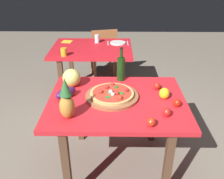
% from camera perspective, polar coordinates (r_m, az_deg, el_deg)
% --- Properties ---
extents(ground_plane, '(10.00, 10.00, 0.00)m').
position_cam_1_polar(ground_plane, '(2.57, 1.01, -17.00)').
color(ground_plane, gray).
extents(display_table, '(1.18, 0.90, 0.76)m').
position_cam_1_polar(display_table, '(2.15, 1.16, -4.47)').
color(display_table, '#523625').
rests_on(display_table, ground_plane).
extents(background_table, '(1.08, 0.84, 0.76)m').
position_cam_1_polar(background_table, '(3.41, -4.67, 8.13)').
color(background_table, '#523625').
rests_on(background_table, ground_plane).
extents(dining_chair, '(0.48, 0.48, 0.85)m').
position_cam_1_polar(dining_chair, '(4.07, -1.97, 9.03)').
color(dining_chair, '#965A39').
rests_on(dining_chair, ground_plane).
extents(pizza_board, '(0.46, 0.46, 0.02)m').
position_cam_1_polar(pizza_board, '(2.12, -0.02, -1.53)').
color(pizza_board, '#965A39').
rests_on(pizza_board, display_table).
extents(pizza, '(0.38, 0.38, 0.06)m').
position_cam_1_polar(pizza, '(2.11, -0.01, -0.90)').
color(pizza, tan).
rests_on(pizza, pizza_board).
extents(wine_bottle, '(0.08, 0.08, 0.34)m').
position_cam_1_polar(wine_bottle, '(2.38, 2.12, 4.97)').
color(wine_bottle, '#153810').
rests_on(wine_bottle, display_table).
extents(pineapple_left, '(0.11, 0.11, 0.33)m').
position_cam_1_polar(pineapple_left, '(1.82, -10.56, -2.55)').
color(pineapple_left, '#BF8535').
rests_on(pineapple_left, display_table).
extents(melon, '(0.17, 0.17, 0.17)m').
position_cam_1_polar(melon, '(2.31, -9.40, 2.71)').
color(melon, '#DCD96C').
rests_on(melon, display_table).
extents(bell_pepper, '(0.09, 0.09, 0.10)m').
position_cam_1_polar(bell_pepper, '(2.14, 12.10, -0.89)').
color(bell_pepper, yellow).
rests_on(bell_pepper, display_table).
extents(eggplant, '(0.20, 0.21, 0.09)m').
position_cam_1_polar(eggplant, '(2.14, -10.70, -0.79)').
color(eggplant, '#471A56').
rests_on(eggplant, display_table).
extents(tomato_at_corner, '(0.06, 0.06, 0.06)m').
position_cam_1_polar(tomato_at_corner, '(2.06, 14.93, -3.01)').
color(tomato_at_corner, red).
rests_on(tomato_at_corner, display_table).
extents(tomato_beside_pepper, '(0.06, 0.06, 0.06)m').
position_cam_1_polar(tomato_beside_pepper, '(2.28, 10.42, 0.82)').
color(tomato_beside_pepper, red).
rests_on(tomato_beside_pepper, display_table).
extents(tomato_near_board, '(0.07, 0.07, 0.07)m').
position_cam_1_polar(tomato_near_board, '(1.92, 12.65, -5.15)').
color(tomato_near_board, red).
rests_on(tomato_near_board, display_table).
extents(tomato_by_bottle, '(0.07, 0.07, 0.07)m').
position_cam_1_polar(tomato_by_bottle, '(1.79, 9.13, -7.49)').
color(tomato_by_bottle, red).
rests_on(tomato_by_bottle, display_table).
extents(drinking_glass_juice, '(0.08, 0.08, 0.10)m').
position_cam_1_polar(drinking_glass_juice, '(3.10, -11.17, 8.57)').
color(drinking_glass_juice, gold).
rests_on(drinking_glass_juice, background_table).
extents(drinking_glass_water, '(0.07, 0.07, 0.11)m').
position_cam_1_polar(drinking_glass_water, '(3.55, -3.51, 11.74)').
color(drinking_glass_water, silver).
rests_on(drinking_glass_water, background_table).
extents(dinner_plate, '(0.22, 0.22, 0.02)m').
position_cam_1_polar(dinner_plate, '(3.53, 1.37, 10.82)').
color(dinner_plate, white).
rests_on(dinner_plate, background_table).
extents(fork_utensil, '(0.03, 0.18, 0.01)m').
position_cam_1_polar(fork_utensil, '(3.53, -0.95, 10.77)').
color(fork_utensil, silver).
rests_on(fork_utensil, background_table).
extents(knife_utensil, '(0.02, 0.18, 0.01)m').
position_cam_1_polar(knife_utensil, '(3.53, 3.68, 10.73)').
color(knife_utensil, silver).
rests_on(knife_utensil, background_table).
extents(napkin_folded, '(0.16, 0.14, 0.01)m').
position_cam_1_polar(napkin_folded, '(3.66, -10.42, 10.92)').
color(napkin_folded, yellow).
rests_on(napkin_folded, background_table).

